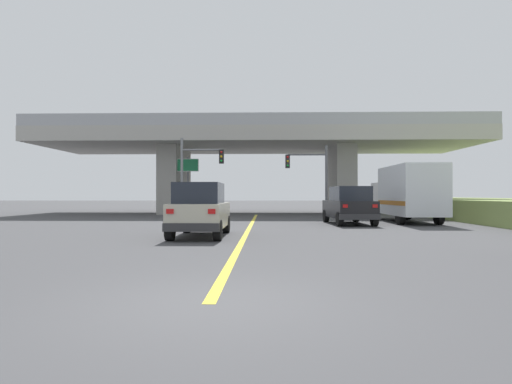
{
  "coord_description": "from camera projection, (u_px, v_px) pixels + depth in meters",
  "views": [
    {
      "loc": [
        0.84,
        -6.13,
        1.57
      ],
      "look_at": [
        0.34,
        13.32,
        1.7
      ],
      "focal_mm": 30.03,
      "sensor_mm": 36.0,
      "label": 1
    }
  ],
  "objects": [
    {
      "name": "box_truck",
      "position": [
        407.0,
        193.0,
        24.57
      ],
      "size": [
        2.33,
        7.3,
        3.19
      ],
      "color": "silver",
      "rests_on": "ground"
    },
    {
      "name": "highway_sign",
      "position": [
        188.0,
        172.0,
        34.01
      ],
      "size": [
        1.74,
        0.17,
        4.61
      ],
      "color": "#56595E",
      "rests_on": "ground"
    },
    {
      "name": "overpass_bridge",
      "position": [
        257.0,
        149.0,
        36.83
      ],
      "size": [
        35.85,
        10.79,
        7.65
      ],
      "color": "#A8A59E",
      "rests_on": "ground"
    },
    {
      "name": "traffic_signal_farside",
      "position": [
        196.0,
        168.0,
        29.6
      ],
      "size": [
        3.01,
        0.36,
        5.53
      ],
      "color": "slate",
      "rests_on": "ground"
    },
    {
      "name": "traffic_signal_nearside",
      "position": [
        312.0,
        171.0,
        30.37
      ],
      "size": [
        3.0,
        0.36,
        5.08
      ],
      "color": "#56595E",
      "rests_on": "ground"
    },
    {
      "name": "suv_lead",
      "position": [
        200.0,
        210.0,
        16.05
      ],
      "size": [
        1.9,
        4.25,
        2.02
      ],
      "color": "#B7B29E",
      "rests_on": "ground"
    },
    {
      "name": "suv_crossing",
      "position": [
        349.0,
        205.0,
        22.94
      ],
      "size": [
        2.26,
        4.73,
        2.02
      ],
      "rotation": [
        0.0,
        0.0,
        0.06
      ],
      "color": "black",
      "rests_on": "ground"
    },
    {
      "name": "ground",
      "position": [
        257.0,
        213.0,
        36.8
      ],
      "size": [
        160.0,
        160.0,
        0.0
      ],
      "primitive_type": "plane",
      "color": "#424244"
    },
    {
      "name": "lane_divider_stripe",
      "position": [
        249.0,
        228.0,
        19.93
      ],
      "size": [
        0.2,
        27.61,
        0.01
      ],
      "primitive_type": "cube",
      "color": "yellow",
      "rests_on": "ground"
    }
  ]
}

